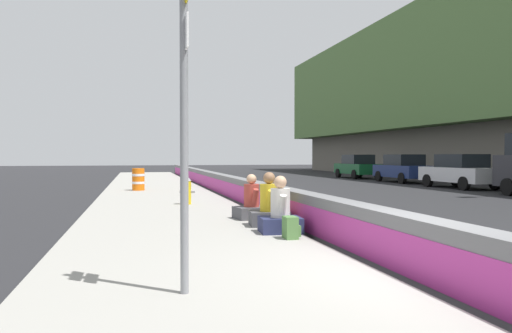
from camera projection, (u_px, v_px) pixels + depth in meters
The scene contains 13 objects.
ground_plane at pixel (420, 284), 6.29m from camera, with size 160.00×160.00×0.00m, color #232326.
sidewalk_strip at pixel (214, 292), 5.67m from camera, with size 80.00×4.40×0.14m, color gray.
jersey_barrier at pixel (420, 251), 6.28m from camera, with size 76.00×0.45×0.85m.
route_sign_post at pixel (184, 102), 5.31m from camera, with size 0.44×0.09×3.60m.
fire_hydrant at pixel (187, 190), 15.14m from camera, with size 0.26×0.46×0.88m.
seated_person_foreground at pixel (280, 215), 9.61m from camera, with size 0.74×0.84×1.10m.
seated_person_middle at pixel (269, 209), 10.56m from camera, with size 0.79×0.90×1.14m.
seated_person_rear at pixel (251, 205), 11.70m from camera, with size 0.76×0.86×1.06m.
backpack at pixel (291, 228), 8.88m from camera, with size 0.32×0.28×0.40m.
construction_barrel at pixel (138, 179), 21.25m from camera, with size 0.54×0.54×0.95m.
parked_car_fourth at pixel (460, 171), 24.68m from camera, with size 4.53×2.02×1.71m.
parked_car_midline at pixel (403, 168), 30.10m from camera, with size 4.52×1.99×1.71m.
parked_car_far at pixel (357, 166), 35.78m from camera, with size 4.51×1.97×1.71m.
Camera 1 is at (-5.58, 3.52, 1.63)m, focal length 34.69 mm.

